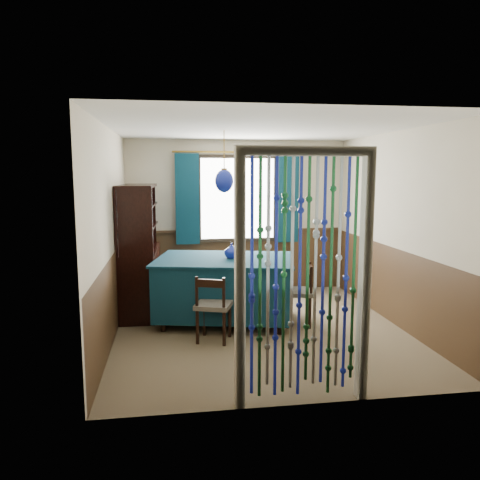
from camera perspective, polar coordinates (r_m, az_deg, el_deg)
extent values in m
plane|color=brown|center=(6.08, 2.37, -10.71)|extent=(4.00, 4.00, 0.00)
plane|color=silver|center=(5.77, 2.51, 13.47)|extent=(4.00, 4.00, 0.00)
plane|color=beige|center=(7.75, -0.36, 2.87)|extent=(3.60, 0.00, 3.60)
plane|color=beige|center=(3.87, 8.05, -2.56)|extent=(3.60, 0.00, 3.60)
plane|color=beige|center=(5.73, -15.52, 0.70)|extent=(0.00, 4.00, 4.00)
plane|color=beige|center=(6.38, 18.52, 1.31)|extent=(0.00, 4.00, 4.00)
plane|color=#412B18|center=(7.84, -0.34, -2.60)|extent=(3.60, 0.00, 3.60)
plane|color=#412B18|center=(4.09, 7.77, -12.90)|extent=(3.60, 0.00, 3.60)
plane|color=#412B18|center=(5.87, -15.09, -6.57)|extent=(0.00, 4.00, 4.00)
plane|color=#412B18|center=(6.50, 18.10, -5.27)|extent=(0.00, 4.00, 4.00)
cube|color=black|center=(7.68, -0.31, 5.07)|extent=(1.32, 0.12, 1.42)
cube|color=#0C2E3E|center=(6.22, -1.87, -5.71)|extent=(1.92, 1.51, 0.71)
cube|color=#0C2E3E|center=(6.14, -1.89, -2.37)|extent=(2.00, 1.58, 0.03)
cylinder|color=black|center=(6.02, -9.31, -10.28)|extent=(0.07, 0.07, 0.14)
cylinder|color=black|center=(5.87, 4.89, -10.69)|extent=(0.07, 0.07, 0.14)
cylinder|color=black|center=(6.87, -7.57, -7.93)|extent=(0.07, 0.07, 0.14)
cylinder|color=black|center=(6.73, 4.77, -8.21)|extent=(0.07, 0.07, 0.14)
cylinder|color=black|center=(5.51, -5.22, -10.53)|extent=(0.04, 0.04, 0.41)
cylinder|color=black|center=(5.43, -1.95, -10.77)|extent=(0.04, 0.04, 0.41)
cylinder|color=black|center=(5.78, -4.38, -9.61)|extent=(0.04, 0.04, 0.41)
cylinder|color=black|center=(5.71, -1.27, -9.82)|extent=(0.04, 0.04, 0.41)
cube|color=#5B5549|center=(5.54, -3.23, -7.91)|extent=(0.50, 0.49, 0.05)
cube|color=black|center=(5.31, -3.67, -5.29)|extent=(0.33, 0.15, 0.09)
cylinder|color=black|center=(5.38, -5.30, -6.51)|extent=(0.04, 0.04, 0.40)
cylinder|color=black|center=(5.31, -1.99, -6.70)|extent=(0.04, 0.04, 0.40)
cylinder|color=black|center=(7.19, -0.46, -6.02)|extent=(0.04, 0.04, 0.41)
cylinder|color=black|center=(7.16, -2.99, -6.10)|extent=(0.04, 0.04, 0.41)
cylinder|color=black|center=(6.91, -0.10, -6.62)|extent=(0.04, 0.04, 0.41)
cylinder|color=black|center=(6.87, -2.73, -6.71)|extent=(0.04, 0.04, 0.41)
cube|color=#5B5549|center=(6.98, -1.58, -4.53)|extent=(0.40, 0.38, 0.05)
cube|color=black|center=(7.07, -1.75, -1.89)|extent=(0.34, 0.04, 0.09)
cylinder|color=black|center=(7.12, -0.47, -2.86)|extent=(0.04, 0.04, 0.40)
cylinder|color=black|center=(7.08, -3.02, -2.93)|extent=(0.04, 0.04, 0.40)
cylinder|color=black|center=(6.69, -11.94, -7.00)|extent=(0.05, 0.05, 0.47)
cylinder|color=black|center=(6.34, -13.02, -7.88)|extent=(0.05, 0.05, 0.47)
cylinder|color=black|center=(6.59, -8.94, -7.16)|extent=(0.05, 0.05, 0.47)
cylinder|color=black|center=(6.23, -9.87, -8.06)|extent=(0.05, 0.05, 0.47)
cube|color=#5B5549|center=(6.39, -11.01, -5.21)|extent=(0.54, 0.56, 0.06)
cube|color=black|center=(6.38, -12.72, -2.11)|extent=(0.14, 0.40, 0.10)
cylinder|color=black|center=(6.59, -12.14, -3.08)|extent=(0.04, 0.04, 0.46)
cylinder|color=black|center=(6.23, -13.25, -3.74)|extent=(0.04, 0.04, 0.46)
cylinder|color=black|center=(6.07, 8.51, -8.80)|extent=(0.04, 0.04, 0.41)
cylinder|color=black|center=(6.37, 8.30, -7.97)|extent=(0.04, 0.04, 0.41)
cylinder|color=black|center=(6.06, 5.64, -8.79)|extent=(0.04, 0.04, 0.41)
cylinder|color=black|center=(6.36, 5.58, -7.95)|extent=(0.04, 0.04, 0.41)
cube|color=#5B5549|center=(6.15, 7.05, -6.31)|extent=(0.46, 0.47, 0.05)
cube|color=black|center=(6.09, 8.60, -3.60)|extent=(0.11, 0.34, 0.09)
cylinder|color=black|center=(5.97, 8.69, -5.10)|extent=(0.04, 0.04, 0.40)
cylinder|color=black|center=(6.28, 8.47, -4.43)|extent=(0.04, 0.04, 0.40)
cube|color=black|center=(6.83, -12.01, -4.83)|extent=(0.53, 1.40, 0.90)
cube|color=black|center=(6.03, -12.63, 2.15)|extent=(0.43, 0.07, 0.90)
cube|color=black|center=(7.34, -11.91, 3.22)|extent=(0.43, 0.07, 0.90)
cube|color=black|center=(6.66, -12.35, 6.44)|extent=(0.48, 1.40, 0.04)
cube|color=black|center=(6.70, -14.11, 2.69)|extent=(0.08, 1.36, 0.90)
cube|color=black|center=(6.70, -11.95, 1.61)|extent=(0.43, 1.31, 0.02)
cube|color=black|center=(6.67, -12.02, 4.15)|extent=(0.43, 1.31, 0.02)
cylinder|color=olive|center=(6.04, -1.95, 10.22)|extent=(0.01, 0.01, 0.64)
ellipsoid|color=navy|center=(6.04, -1.93, 7.20)|extent=(0.24, 0.24, 0.29)
cylinder|color=olive|center=(6.04, -1.94, 8.59)|extent=(0.07, 0.07, 0.03)
imported|color=navy|center=(6.13, -1.04, -1.38)|extent=(0.19, 0.19, 0.18)
imported|color=beige|center=(6.46, -11.90, 1.73)|extent=(0.26, 0.26, 0.06)
imported|color=beige|center=(7.05, -11.57, 0.04)|extent=(0.22, 0.22, 0.17)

